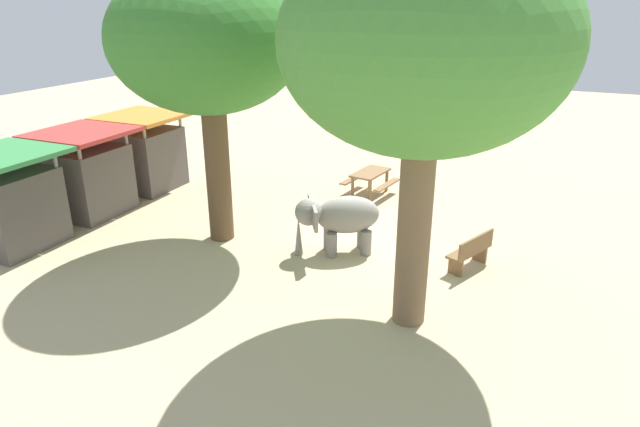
{
  "coord_description": "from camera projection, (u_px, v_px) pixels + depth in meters",
  "views": [
    {
      "loc": [
        -12.65,
        -4.33,
        6.11
      ],
      "look_at": [
        -0.31,
        1.1,
        0.8
      ],
      "focal_mm": 30.94,
      "sensor_mm": 36.0,
      "label": 1
    }
  ],
  "objects": [
    {
      "name": "market_stall_green",
      "position": [
        11.0,
        205.0,
        14.11
      ],
      "size": [
        2.5,
        2.5,
        2.52
      ],
      "color": "#59514C",
      "rests_on": "ground_plane"
    },
    {
      "name": "picnic_table_near",
      "position": [
        370.0,
        177.0,
        18.09
      ],
      "size": [
        1.71,
        1.69,
        0.78
      ],
      "rotation": [
        0.0,
        0.0,
        2.99
      ],
      "color": "olive",
      "rests_on": "ground_plane"
    },
    {
      "name": "wooden_bench",
      "position": [
        471.0,
        251.0,
        13.13
      ],
      "size": [
        1.45,
        0.91,
        0.88
      ],
      "rotation": [
        0.0,
        0.0,
        5.89
      ],
      "color": "brown",
      "rests_on": "ground_plane"
    },
    {
      "name": "ground_plane",
      "position": [
        363.0,
        244.0,
        14.63
      ],
      "size": [
        60.0,
        60.0,
        0.0
      ],
      "primitive_type": "plane",
      "color": "tan"
    },
    {
      "name": "market_stall_red",
      "position": [
        88.0,
        177.0,
        16.33
      ],
      "size": [
        2.5,
        2.5,
        2.52
      ],
      "color": "#59514C",
      "rests_on": "ground_plane"
    },
    {
      "name": "shade_tree_main",
      "position": [
        427.0,
        45.0,
        9.25
      ],
      "size": [
        5.44,
        4.99,
        7.34
      ],
      "color": "brown",
      "rests_on": "ground_plane"
    },
    {
      "name": "shade_tree_secondary",
      "position": [
        209.0,
        42.0,
        13.16
      ],
      "size": [
        5.0,
        4.58,
        6.94
      ],
      "color": "brown",
      "rests_on": "ground_plane"
    },
    {
      "name": "market_stall_orange",
      "position": [
        147.0,
        155.0,
        18.54
      ],
      "size": [
        2.5,
        2.5,
        2.52
      ],
      "color": "#59514C",
      "rests_on": "ground_plane"
    },
    {
      "name": "elephant",
      "position": [
        339.0,
        217.0,
        13.8
      ],
      "size": [
        1.87,
        2.08,
        1.51
      ],
      "rotation": [
        0.0,
        0.0,
        2.12
      ],
      "color": "gray",
      "rests_on": "ground_plane"
    },
    {
      "name": "person_handler",
      "position": [
        420.0,
        199.0,
        15.08
      ],
      "size": [
        0.32,
        0.44,
        1.62
      ],
      "rotation": [
        0.0,
        0.0,
        2.56
      ],
      "color": "#3F3833",
      "rests_on": "ground_plane"
    }
  ]
}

